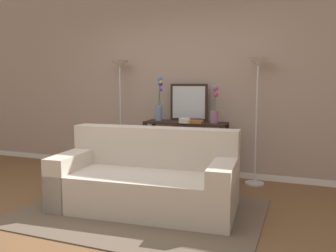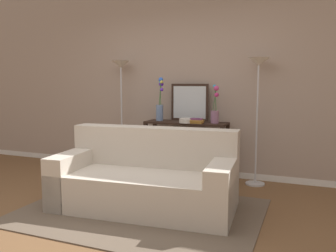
{
  "view_description": "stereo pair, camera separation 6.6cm",
  "coord_description": "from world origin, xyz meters",
  "px_view_note": "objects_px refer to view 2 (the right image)",
  "views": [
    {
      "loc": [
        1.82,
        -2.86,
        1.41
      ],
      "look_at": [
        0.21,
        1.28,
        0.85
      ],
      "focal_mm": 37.84,
      "sensor_mm": 36.0,
      "label": 1
    },
    {
      "loc": [
        1.88,
        -2.84,
        1.41
      ],
      "look_at": [
        0.21,
        1.28,
        0.85
      ],
      "focal_mm": 37.84,
      "sensor_mm": 36.0,
      "label": 2
    }
  ],
  "objects_px": {
    "vase_tall_flowers": "(160,104)",
    "book_row_under_console": "(165,172)",
    "couch": "(146,180)",
    "wall_mirror": "(190,102)",
    "vase_short_flowers": "(215,110)",
    "floor_lamp_left": "(121,85)",
    "fruit_bowl": "(186,121)",
    "console_table": "(186,140)",
    "book_stack": "(197,121)",
    "floor_lamp_right": "(258,86)"
  },
  "relations": [
    {
      "from": "vase_short_flowers",
      "to": "console_table",
      "type": "bearing_deg",
      "value": 179.1
    },
    {
      "from": "vase_short_flowers",
      "to": "book_row_under_console",
      "type": "relative_size",
      "value": 1.69
    },
    {
      "from": "floor_lamp_left",
      "to": "console_table",
      "type": "bearing_deg",
      "value": -2.55
    },
    {
      "from": "book_row_under_console",
      "to": "fruit_bowl",
      "type": "bearing_deg",
      "value": -17.87
    },
    {
      "from": "console_table",
      "to": "vase_tall_flowers",
      "type": "bearing_deg",
      "value": 177.94
    },
    {
      "from": "fruit_bowl",
      "to": "book_stack",
      "type": "distance_m",
      "value": 0.15
    },
    {
      "from": "couch",
      "to": "book_row_under_console",
      "type": "height_order",
      "value": "couch"
    },
    {
      "from": "fruit_bowl",
      "to": "vase_short_flowers",
      "type": "bearing_deg",
      "value": 16.41
    },
    {
      "from": "console_table",
      "to": "vase_short_flowers",
      "type": "bearing_deg",
      "value": -0.9
    },
    {
      "from": "wall_mirror",
      "to": "vase_tall_flowers",
      "type": "xyz_separation_m",
      "value": [
        -0.41,
        -0.14,
        -0.02
      ]
    },
    {
      "from": "vase_short_flowers",
      "to": "book_row_under_console",
      "type": "height_order",
      "value": "vase_short_flowers"
    },
    {
      "from": "floor_lamp_left",
      "to": "wall_mirror",
      "type": "xyz_separation_m",
      "value": [
        1.09,
        0.11,
        -0.25
      ]
    },
    {
      "from": "floor_lamp_left",
      "to": "vase_short_flowers",
      "type": "xyz_separation_m",
      "value": [
        1.52,
        -0.06,
        -0.35
      ]
    },
    {
      "from": "floor_lamp_right",
      "to": "wall_mirror",
      "type": "xyz_separation_m",
      "value": [
        -1.0,
        0.11,
        -0.25
      ]
    },
    {
      "from": "couch",
      "to": "console_table",
      "type": "height_order",
      "value": "couch"
    },
    {
      "from": "vase_short_flowers",
      "to": "couch",
      "type": "bearing_deg",
      "value": -108.62
    },
    {
      "from": "wall_mirror",
      "to": "vase_short_flowers",
      "type": "relative_size",
      "value": 1.06
    },
    {
      "from": "console_table",
      "to": "floor_lamp_left",
      "type": "relative_size",
      "value": 0.69
    },
    {
      "from": "floor_lamp_left",
      "to": "book_stack",
      "type": "xyz_separation_m",
      "value": [
        1.29,
        -0.17,
        -0.49
      ]
    },
    {
      "from": "floor_lamp_left",
      "to": "fruit_bowl",
      "type": "height_order",
      "value": "floor_lamp_left"
    },
    {
      "from": "console_table",
      "to": "vase_short_flowers",
      "type": "height_order",
      "value": "vase_short_flowers"
    },
    {
      "from": "book_stack",
      "to": "floor_lamp_right",
      "type": "bearing_deg",
      "value": 12.03
    },
    {
      "from": "floor_lamp_left",
      "to": "vase_tall_flowers",
      "type": "bearing_deg",
      "value": -2.85
    },
    {
      "from": "couch",
      "to": "console_table",
      "type": "distance_m",
      "value": 1.35
    },
    {
      "from": "console_table",
      "to": "book_row_under_console",
      "type": "distance_m",
      "value": 0.61
    },
    {
      "from": "console_table",
      "to": "vase_tall_flowers",
      "type": "distance_m",
      "value": 0.66
    },
    {
      "from": "book_row_under_console",
      "to": "console_table",
      "type": "bearing_deg",
      "value": 0.0
    },
    {
      "from": "floor_lamp_left",
      "to": "vase_short_flowers",
      "type": "distance_m",
      "value": 1.56
    },
    {
      "from": "book_row_under_console",
      "to": "floor_lamp_left",
      "type": "bearing_deg",
      "value": 176.34
    },
    {
      "from": "floor_lamp_right",
      "to": "wall_mirror",
      "type": "distance_m",
      "value": 1.04
    },
    {
      "from": "console_table",
      "to": "fruit_bowl",
      "type": "distance_m",
      "value": 0.32
    },
    {
      "from": "vase_tall_flowers",
      "to": "fruit_bowl",
      "type": "height_order",
      "value": "vase_tall_flowers"
    },
    {
      "from": "vase_tall_flowers",
      "to": "book_row_under_console",
      "type": "xyz_separation_m",
      "value": [
        0.09,
        -0.01,
        -1.03
      ]
    },
    {
      "from": "couch",
      "to": "book_row_under_console",
      "type": "relative_size",
      "value": 6.45
    },
    {
      "from": "couch",
      "to": "vase_short_flowers",
      "type": "xyz_separation_m",
      "value": [
        0.44,
        1.31,
        0.7
      ]
    },
    {
      "from": "vase_short_flowers",
      "to": "book_stack",
      "type": "height_order",
      "value": "vase_short_flowers"
    },
    {
      "from": "floor_lamp_right",
      "to": "book_row_under_console",
      "type": "distance_m",
      "value": 1.86
    },
    {
      "from": "wall_mirror",
      "to": "vase_short_flowers",
      "type": "distance_m",
      "value": 0.47
    },
    {
      "from": "book_row_under_console",
      "to": "vase_tall_flowers",
      "type": "bearing_deg",
      "value": 170.1
    },
    {
      "from": "console_table",
      "to": "floor_lamp_left",
      "type": "distance_m",
      "value": 1.35
    },
    {
      "from": "book_row_under_console",
      "to": "floor_lamp_right",
      "type": "bearing_deg",
      "value": 2.09
    },
    {
      "from": "vase_short_flowers",
      "to": "fruit_bowl",
      "type": "distance_m",
      "value": 0.43
    },
    {
      "from": "fruit_bowl",
      "to": "book_row_under_console",
      "type": "height_order",
      "value": "fruit_bowl"
    },
    {
      "from": "floor_lamp_left",
      "to": "floor_lamp_right",
      "type": "height_order",
      "value": "floor_lamp_left"
    },
    {
      "from": "vase_short_flowers",
      "to": "wall_mirror",
      "type": "bearing_deg",
      "value": 159.05
    },
    {
      "from": "vase_tall_flowers",
      "to": "book_stack",
      "type": "xyz_separation_m",
      "value": [
        0.61,
        -0.14,
        -0.22
      ]
    },
    {
      "from": "floor_lamp_left",
      "to": "wall_mirror",
      "type": "height_order",
      "value": "floor_lamp_left"
    },
    {
      "from": "vase_tall_flowers",
      "to": "book_row_under_console",
      "type": "bearing_deg",
      "value": -9.9
    },
    {
      "from": "wall_mirror",
      "to": "vase_short_flowers",
      "type": "xyz_separation_m",
      "value": [
        0.43,
        -0.16,
        -0.09
      ]
    },
    {
      "from": "floor_lamp_right",
      "to": "book_row_under_console",
      "type": "bearing_deg",
      "value": -177.91
    }
  ]
}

